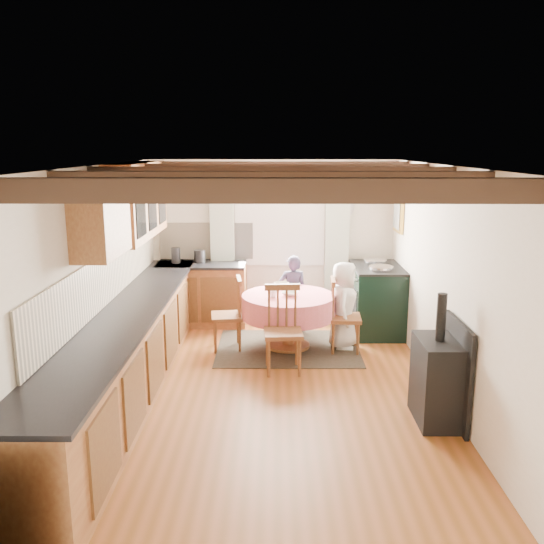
{
  "coord_description": "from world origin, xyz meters",
  "views": [
    {
      "loc": [
        0.05,
        -5.71,
        2.59
      ],
      "look_at": [
        0.0,
        0.8,
        1.15
      ],
      "focal_mm": 37.69,
      "sensor_mm": 36.0,
      "label": 1
    }
  ],
  "objects_px": {
    "child_far": "(293,294)",
    "cup": "(273,294)",
    "dining_table": "(288,322)",
    "cast_iron_stove": "(438,359)",
    "chair_near": "(283,330)",
    "aga_range": "(377,299)",
    "chair_left": "(227,313)",
    "chair_right": "(345,315)",
    "child_right": "(343,305)"
  },
  "relations": [
    {
      "from": "child_far",
      "to": "cup",
      "type": "distance_m",
      "value": 0.91
    },
    {
      "from": "dining_table",
      "to": "cast_iron_stove",
      "type": "xyz_separation_m",
      "value": [
        1.37,
        -2.0,
        0.27
      ]
    },
    {
      "from": "cup",
      "to": "chair_near",
      "type": "bearing_deg",
      "value": -79.64
    },
    {
      "from": "chair_near",
      "to": "child_far",
      "type": "height_order",
      "value": "child_far"
    },
    {
      "from": "cast_iron_stove",
      "to": "cup",
      "type": "relative_size",
      "value": 12.26
    },
    {
      "from": "cast_iron_stove",
      "to": "child_far",
      "type": "relative_size",
      "value": 1.15
    },
    {
      "from": "dining_table",
      "to": "cup",
      "type": "xyz_separation_m",
      "value": [
        -0.19,
        -0.12,
        0.41
      ]
    },
    {
      "from": "aga_range",
      "to": "child_far",
      "type": "bearing_deg",
      "value": 179.31
    },
    {
      "from": "cast_iron_stove",
      "to": "dining_table",
      "type": "bearing_deg",
      "value": 124.47
    },
    {
      "from": "chair_left",
      "to": "chair_right",
      "type": "distance_m",
      "value": 1.53
    },
    {
      "from": "cast_iron_stove",
      "to": "child_far",
      "type": "distance_m",
      "value": 3.02
    },
    {
      "from": "chair_near",
      "to": "child_right",
      "type": "relative_size",
      "value": 0.89
    },
    {
      "from": "child_far",
      "to": "cup",
      "type": "xyz_separation_m",
      "value": [
        -0.27,
        -0.84,
        0.22
      ]
    },
    {
      "from": "chair_left",
      "to": "chair_right",
      "type": "height_order",
      "value": "chair_right"
    },
    {
      "from": "dining_table",
      "to": "child_far",
      "type": "bearing_deg",
      "value": 83.72
    },
    {
      "from": "child_far",
      "to": "child_right",
      "type": "relative_size",
      "value": 0.96
    },
    {
      "from": "aga_range",
      "to": "chair_left",
      "type": "bearing_deg",
      "value": -160.9
    },
    {
      "from": "chair_left",
      "to": "aga_range",
      "type": "height_order",
      "value": "aga_range"
    },
    {
      "from": "child_right",
      "to": "cup",
      "type": "xyz_separation_m",
      "value": [
        -0.91,
        -0.16,
        0.2
      ]
    },
    {
      "from": "chair_near",
      "to": "chair_right",
      "type": "distance_m",
      "value": 1.06
    },
    {
      "from": "dining_table",
      "to": "chair_right",
      "type": "height_order",
      "value": "chair_right"
    },
    {
      "from": "chair_near",
      "to": "child_right",
      "type": "distance_m",
      "value": 1.14
    },
    {
      "from": "chair_right",
      "to": "cast_iron_stove",
      "type": "height_order",
      "value": "cast_iron_stove"
    },
    {
      "from": "chair_right",
      "to": "aga_range",
      "type": "height_order",
      "value": "aga_range"
    },
    {
      "from": "chair_near",
      "to": "aga_range",
      "type": "bearing_deg",
      "value": 44.59
    },
    {
      "from": "chair_near",
      "to": "chair_left",
      "type": "relative_size",
      "value": 1.07
    },
    {
      "from": "cup",
      "to": "chair_right",
      "type": "bearing_deg",
      "value": 2.16
    },
    {
      "from": "chair_right",
      "to": "child_far",
      "type": "distance_m",
      "value": 1.04
    },
    {
      "from": "dining_table",
      "to": "child_right",
      "type": "xyz_separation_m",
      "value": [
        0.72,
        0.04,
        0.21
      ]
    },
    {
      "from": "aga_range",
      "to": "cup",
      "type": "relative_size",
      "value": 10.22
    },
    {
      "from": "child_right",
      "to": "chair_right",
      "type": "bearing_deg",
      "value": -165.54
    },
    {
      "from": "child_right",
      "to": "cup",
      "type": "height_order",
      "value": "child_right"
    },
    {
      "from": "dining_table",
      "to": "child_right",
      "type": "relative_size",
      "value": 1.04
    },
    {
      "from": "child_right",
      "to": "chair_near",
      "type": "bearing_deg",
      "value": 145.38
    },
    {
      "from": "dining_table",
      "to": "child_right",
      "type": "distance_m",
      "value": 0.75
    },
    {
      "from": "cup",
      "to": "chair_left",
      "type": "bearing_deg",
      "value": 169.38
    },
    {
      "from": "dining_table",
      "to": "chair_left",
      "type": "bearing_deg",
      "value": -179.4
    },
    {
      "from": "aga_range",
      "to": "cast_iron_stove",
      "type": "height_order",
      "value": "cast_iron_stove"
    },
    {
      "from": "dining_table",
      "to": "aga_range",
      "type": "bearing_deg",
      "value": 29.15
    },
    {
      "from": "child_right",
      "to": "aga_range",
      "type": "bearing_deg",
      "value": -30.03
    },
    {
      "from": "child_far",
      "to": "dining_table",
      "type": "bearing_deg",
      "value": 80.46
    },
    {
      "from": "chair_left",
      "to": "child_right",
      "type": "bearing_deg",
      "value": 84.29
    },
    {
      "from": "chair_right",
      "to": "aga_range",
      "type": "bearing_deg",
      "value": -30.93
    },
    {
      "from": "dining_table",
      "to": "cast_iron_stove",
      "type": "bearing_deg",
      "value": -55.53
    },
    {
      "from": "aga_range",
      "to": "cup",
      "type": "xyz_separation_m",
      "value": [
        -1.46,
        -0.83,
        0.28
      ]
    },
    {
      "from": "chair_near",
      "to": "cup",
      "type": "distance_m",
      "value": 0.72
    },
    {
      "from": "aga_range",
      "to": "dining_table",
      "type": "bearing_deg",
      "value": -150.85
    },
    {
      "from": "cup",
      "to": "child_far",
      "type": "bearing_deg",
      "value": 71.97
    },
    {
      "from": "dining_table",
      "to": "chair_near",
      "type": "relative_size",
      "value": 1.17
    },
    {
      "from": "cast_iron_stove",
      "to": "chair_left",
      "type": "bearing_deg",
      "value": 137.43
    }
  ]
}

